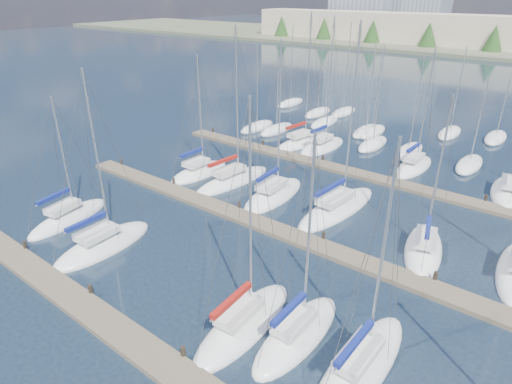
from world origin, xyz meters
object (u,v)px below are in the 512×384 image
Objects in this scene: sailboat_p at (413,167)px; sailboat_l at (423,249)px; sailboat_k at (337,208)px; sailboat_o at (322,146)px; sailboat_n at (301,142)px; sailboat_e at (297,334)px; sailboat_d at (244,323)px; sailboat_h at (199,172)px; sailboat_f at (360,366)px; sailboat_c at (104,245)px; sailboat_i at (233,180)px; sailboat_j at (274,195)px; sailboat_q at (508,193)px; sailboat_b at (69,218)px.

sailboat_l is at bearing -65.92° from sailboat_p.
sailboat_k is (-7.84, 1.97, 0.01)m from sailboat_l.
sailboat_n reaches higher than sailboat_o.
sailboat_n is 31.72m from sailboat_e.
sailboat_n is 1.29× the size of sailboat_e.
sailboat_o is at bearing 123.70° from sailboat_l.
sailboat_o reaches higher than sailboat_d.
sailboat_p reaches higher than sailboat_h.
sailboat_f is at bearing -73.26° from sailboat_p.
sailboat_c reaches higher than sailboat_h.
sailboat_f is at bearing 7.45° from sailboat_d.
sailboat_d reaches higher than sailboat_c.
sailboat_n reaches higher than sailboat_i.
sailboat_h is (-5.91, -14.41, -0.01)m from sailboat_o.
sailboat_d is (8.21, -14.29, 0.01)m from sailboat_j.
sailboat_c is at bearing -158.44° from sailboat_l.
sailboat_f is 1.05× the size of sailboat_q.
sailboat_q is (16.55, 13.37, -0.01)m from sailboat_j.
sailboat_l is 0.98× the size of sailboat_e.
sailboat_k is 1.01× the size of sailboat_n.
sailboat_l is at bearing -110.21° from sailboat_q.
sailboat_c is (-10.64, -15.44, -0.00)m from sailboat_k.
sailboat_i is 13.61m from sailboat_n.
sailboat_p is 1.07× the size of sailboat_e.
sailboat_j reaches higher than sailboat_c.
sailboat_k is 1.25× the size of sailboat_f.
sailboat_k is 1.27× the size of sailboat_h.
sailboat_d is at bearing -115.09° from sailboat_q.
sailboat_i is 18.93m from sailboat_p.
sailboat_j reaches higher than sailboat_p.
sailboat_i is 23.61m from sailboat_f.
sailboat_f reaches higher than sailboat_e.
sailboat_i is at bearing -78.83° from sailboat_n.
sailboat_e is (2.75, 1.12, 0.00)m from sailboat_d.
sailboat_i is 1.20× the size of sailboat_f.
sailboat_h is 1.04× the size of sailboat_q.
sailboat_l is 8.08m from sailboat_k.
sailboat_p is at bearing 86.81° from sailboat_k.
sailboat_b is 21.50m from sailboat_e.
sailboat_o is 1.27× the size of sailboat_q.
sailboat_q is (25.54, 13.69, -0.01)m from sailboat_h.
sailboat_f is at bearing -102.61° from sailboat_q.
sailboat_i is 1.16× the size of sailboat_p.
sailboat_c is (4.08, -13.92, 0.00)m from sailboat_h.
sailboat_k is at bearing -95.55° from sailboat_p.
sailboat_p is at bearing 96.76° from sailboat_e.
sailboat_i reaches higher than sailboat_b.
sailboat_p is at bearing 58.23° from sailboat_j.
sailboat_i reaches higher than sailboat_q.
sailboat_i is 0.97× the size of sailboat_n.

